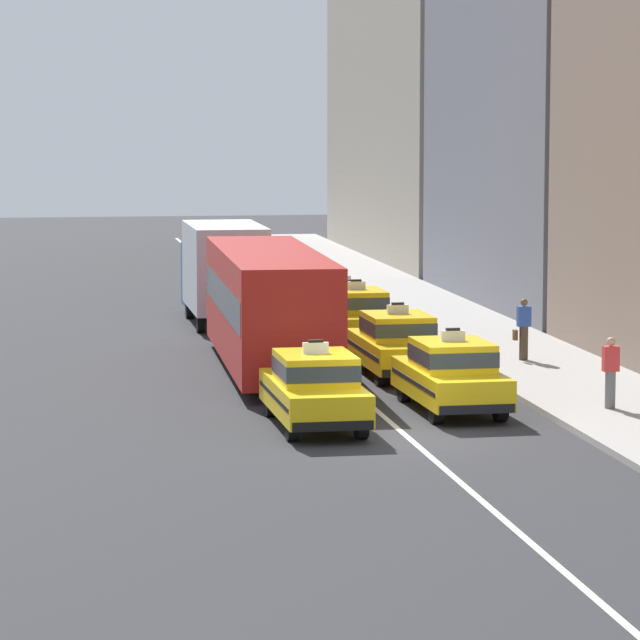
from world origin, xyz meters
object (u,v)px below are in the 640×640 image
object	(u,v)px
taxi_right_second	(397,343)
bus_left_second	(269,304)
taxi_right_nearest	(451,374)
taxi_left_nearest	(315,388)
taxi_right_third	(355,315)
pedestrian_near_crosswalk	(523,329)
pedestrian_mid_block	(611,372)
box_truck_left_third	(223,269)
sedan_right_fourth	(323,295)

from	to	relation	value
taxi_right_second	bus_left_second	bearing A→B (deg)	155.51
taxi_right_nearest	taxi_right_second	xyz separation A→B (m)	(-0.14, 5.55, 0.00)
taxi_left_nearest	bus_left_second	distance (m)	8.61
taxi_right_third	pedestrian_near_crosswalk	distance (m)	6.18
pedestrian_near_crosswalk	pedestrian_mid_block	xyz separation A→B (m)	(-0.20, -8.01, -0.01)
taxi_left_nearest	box_truck_left_third	size ratio (longest dim) A/B	0.66
bus_left_second	sedan_right_fourth	bearing A→B (deg)	73.59
pedestrian_near_crosswalk	taxi_right_nearest	bearing A→B (deg)	-117.63
pedestrian_near_crosswalk	pedestrian_mid_block	world-z (taller)	pedestrian_near_crosswalk
box_truck_left_third	taxi_right_third	bearing A→B (deg)	-61.37
box_truck_left_third	taxi_right_nearest	distance (m)	18.29
taxi_left_nearest	taxi_right_nearest	bearing A→B (deg)	24.54
taxi_right_second	box_truck_left_third	bearing A→B (deg)	104.50
taxi_right_second	sedan_right_fourth	bearing A→B (deg)	89.50
bus_left_second	taxi_left_nearest	bearing A→B (deg)	-90.99
bus_left_second	pedestrian_mid_block	world-z (taller)	bus_left_second
bus_left_second	taxi_right_third	world-z (taller)	bus_left_second
taxi_right_third	box_truck_left_third	bearing A→B (deg)	118.63
taxi_left_nearest	sedan_right_fourth	distance (m)	19.92
taxi_right_nearest	taxi_right_third	size ratio (longest dim) A/B	1.01
taxi_right_third	pedestrian_near_crosswalk	xyz separation A→B (m)	(3.75, -4.91, 0.11)
box_truck_left_third	taxi_right_third	distance (m)	6.91
taxi_right_second	sedan_right_fourth	distance (m)	12.51
taxi_right_third	taxi_right_nearest	bearing A→B (deg)	-89.69
taxi_right_second	pedestrian_near_crosswalk	distance (m)	4.10
taxi_right_second	sedan_right_fourth	size ratio (longest dim) A/B	1.05
taxi_right_nearest	sedan_right_fourth	world-z (taller)	taxi_right_nearest
taxi_left_nearest	sedan_right_fourth	world-z (taller)	taxi_left_nearest
taxi_right_nearest	sedan_right_fourth	size ratio (longest dim) A/B	1.06
taxi_right_nearest	taxi_right_second	size ratio (longest dim) A/B	1.00
box_truck_left_third	pedestrian_mid_block	size ratio (longest dim) A/B	4.25
pedestrian_mid_block	sedan_right_fourth	bearing A→B (deg)	100.47
taxi_right_nearest	pedestrian_mid_block	bearing A→B (deg)	-15.52
taxi_right_second	pedestrian_mid_block	size ratio (longest dim) A/B	2.80
taxi_left_nearest	pedestrian_mid_block	world-z (taller)	taxi_left_nearest
bus_left_second	taxi_right_nearest	distance (m)	7.78
taxi_left_nearest	taxi_right_second	xyz separation A→B (m)	(3.30, 7.12, 0.00)
bus_left_second	taxi_right_nearest	bearing A→B (deg)	-64.80
box_truck_left_third	pedestrian_near_crosswalk	distance (m)	13.01
taxi_right_nearest	box_truck_left_third	bearing A→B (deg)	100.55
sedan_right_fourth	pedestrian_mid_block	distance (m)	19.35
taxi_left_nearest	taxi_right_third	bearing A→B (deg)	76.00
taxi_right_third	sedan_right_fourth	bearing A→B (deg)	89.65
bus_left_second	taxi_right_second	bearing A→B (deg)	-24.49
taxi_left_nearest	pedestrian_mid_block	size ratio (longest dim) A/B	2.80
taxi_left_nearest	pedestrian_near_crosswalk	size ratio (longest dim) A/B	2.73
bus_left_second	taxi_right_second	world-z (taller)	bus_left_second
taxi_right_second	taxi_right_third	xyz separation A→B (m)	(0.07, 6.40, 0.00)
box_truck_left_third	pedestrian_near_crosswalk	bearing A→B (deg)	-57.21
pedestrian_near_crosswalk	taxi_left_nearest	bearing A→B (deg)	-129.59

